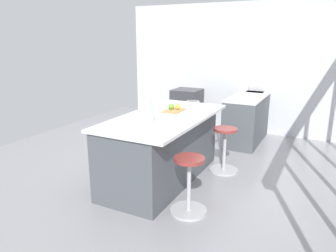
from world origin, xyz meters
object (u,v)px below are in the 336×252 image
object	(u,v)px
apple_green	(171,106)
fruit_bowl	(193,103)
cutting_board	(174,110)
stool_by_window	(224,151)
stool_middle	(189,187)
apple_yellow	(178,107)
kitchen_island	(162,147)
oven_range	(187,108)
water_bottle	(151,114)

from	to	relation	value
apple_green	fruit_bowl	world-z (taller)	apple_green
cutting_board	stool_by_window	bearing A→B (deg)	118.94
stool_middle	apple_green	bearing A→B (deg)	-143.88
apple_yellow	fruit_bowl	distance (m)	0.45
kitchen_island	cutting_board	distance (m)	0.57
apple_yellow	fruit_bowl	bearing A→B (deg)	172.71
oven_range	stool_by_window	distance (m)	2.57
cutting_board	water_bottle	world-z (taller)	water_bottle
oven_range	stool_middle	world-z (taller)	oven_range
stool_by_window	water_bottle	world-z (taller)	water_bottle
water_bottle	apple_yellow	bearing A→B (deg)	-178.67
kitchen_island	apple_yellow	xyz separation A→B (m)	(-0.36, 0.07, 0.54)
stool_by_window	stool_middle	distance (m)	1.37
oven_range	kitchen_island	size ratio (longest dim) A/B	0.41
oven_range	stool_middle	bearing A→B (deg)	24.17
oven_range	kitchen_island	distance (m)	2.86
apple_green	stool_middle	bearing A→B (deg)	36.12
fruit_bowl	cutting_board	bearing A→B (deg)	-10.50
stool_by_window	cutting_board	size ratio (longest dim) A/B	1.92
cutting_board	fruit_bowl	size ratio (longest dim) A/B	1.73
stool_middle	cutting_board	distance (m)	1.36
kitchen_island	stool_middle	world-z (taller)	kitchen_island
kitchen_island	water_bottle	distance (m)	0.75
water_bottle	fruit_bowl	world-z (taller)	water_bottle
apple_green	oven_range	bearing A→B (deg)	-161.67
stool_by_window	apple_yellow	world-z (taller)	apple_yellow
oven_range	apple_green	distance (m)	2.61
stool_by_window	apple_yellow	size ratio (longest dim) A/B	8.52
kitchen_island	stool_by_window	bearing A→B (deg)	133.49
stool_by_window	cutting_board	distance (m)	1.01
kitchen_island	apple_yellow	bearing A→B (deg)	168.63
water_bottle	apple_green	bearing A→B (deg)	-172.10
stool_by_window	apple_yellow	bearing A→B (deg)	-63.65
stool_middle	water_bottle	xyz separation A→B (m)	(-0.23, -0.63, 0.76)
cutting_board	water_bottle	size ratio (longest dim) A/B	1.15
kitchen_island	water_bottle	xyz separation A→B (m)	(0.45, 0.09, 0.60)
cutting_board	apple_yellow	size ratio (longest dim) A/B	4.43
kitchen_island	water_bottle	size ratio (longest dim) A/B	6.92
apple_yellow	fruit_bowl	world-z (taller)	apple_yellow
stool_by_window	water_bottle	xyz separation A→B (m)	(1.13, -0.63, 0.76)
stool_middle	kitchen_island	bearing A→B (deg)	-133.49
apple_yellow	water_bottle	bearing A→B (deg)	1.33
stool_middle	cutting_board	xyz separation A→B (m)	(-0.99, -0.68, 0.64)
apple_yellow	apple_green	bearing A→B (deg)	-67.37
stool_by_window	water_bottle	distance (m)	1.50
oven_range	apple_yellow	size ratio (longest dim) A/B	10.84
oven_range	stool_by_window	size ratio (longest dim) A/B	1.27
stool_by_window	fruit_bowl	distance (m)	0.90
water_bottle	fruit_bowl	xyz separation A→B (m)	(-1.26, 0.04, -0.08)
cutting_board	apple_yellow	distance (m)	0.08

